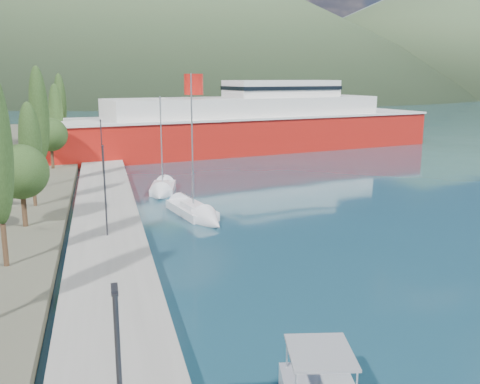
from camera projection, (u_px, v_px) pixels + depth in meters
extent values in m
plane|color=#183F4F|center=(136.00, 121.00, 137.71)|extent=(1400.00, 1400.00, 0.00)
cube|color=gray|center=(105.00, 204.00, 46.53)|extent=(5.00, 88.00, 0.80)
cone|color=gray|center=(167.00, 12.00, 667.98)|extent=(760.00, 760.00, 180.00)
cone|color=gray|center=(442.00, 30.00, 680.95)|extent=(640.00, 640.00, 140.00)
cone|color=#3F5434|center=(161.00, 14.00, 400.21)|extent=(480.00, 480.00, 115.00)
cone|color=#3F5434|center=(433.00, 35.00, 438.53)|extent=(420.00, 420.00, 90.00)
cylinder|color=#47301E|center=(5.00, 245.00, 30.25)|extent=(0.30, 0.30, 2.46)
cylinder|color=#47301E|center=(24.00, 210.00, 38.35)|extent=(0.36, 0.36, 2.43)
sphere|color=#29441B|center=(21.00, 172.00, 37.76)|extent=(3.89, 3.89, 3.89)
cylinder|color=#47301E|center=(35.00, 195.00, 44.52)|extent=(0.30, 0.30, 1.90)
ellipsoid|color=#29441B|center=(30.00, 143.00, 43.61)|extent=(1.80, 1.80, 6.73)
cylinder|color=#47301E|center=(44.00, 173.00, 52.59)|extent=(0.30, 0.30, 2.56)
ellipsoid|color=#29441B|center=(39.00, 114.00, 51.36)|extent=(1.80, 1.80, 9.07)
cylinder|color=#47301E|center=(52.00, 158.00, 62.69)|extent=(0.36, 0.36, 2.42)
sphere|color=#29441B|center=(51.00, 135.00, 62.10)|extent=(3.88, 3.88, 3.88)
cylinder|color=#47301E|center=(58.00, 148.00, 72.31)|extent=(0.30, 0.30, 2.13)
ellipsoid|color=#29441B|center=(56.00, 112.00, 71.29)|extent=(1.80, 1.80, 7.56)
cylinder|color=#47301E|center=(63.00, 139.00, 81.77)|extent=(0.30, 0.30, 2.44)
ellipsoid|color=#29441B|center=(60.00, 102.00, 80.60)|extent=(1.80, 1.80, 8.66)
cube|color=#2D2D33|center=(114.00, 290.00, 11.45)|extent=(0.15, 0.50, 0.12)
cylinder|color=#2D2D33|center=(105.00, 192.00, 35.40)|extent=(0.12, 0.12, 6.00)
cube|color=#2D2D33|center=(103.00, 146.00, 35.00)|extent=(0.15, 0.50, 0.12)
cylinder|color=#2D2D33|center=(102.00, 149.00, 56.57)|extent=(0.12, 0.12, 6.00)
cube|color=#2D2D33|center=(100.00, 120.00, 56.17)|extent=(0.15, 0.50, 0.12)
cube|color=gray|center=(320.00, 352.00, 17.67)|extent=(2.58, 2.89, 0.09)
cube|color=silver|center=(192.00, 211.00, 44.74)|extent=(3.60, 6.64, 0.89)
cube|color=silver|center=(193.00, 205.00, 44.25)|extent=(1.88, 2.75, 0.35)
cylinder|color=silver|center=(192.00, 142.00, 43.13)|extent=(0.12, 0.12, 10.86)
cone|color=silver|center=(211.00, 223.00, 41.24)|extent=(2.86, 3.36, 2.27)
cube|color=silver|center=(163.00, 189.00, 53.67)|extent=(3.21, 5.45, 0.87)
cube|color=silver|center=(163.00, 184.00, 53.21)|extent=(1.72, 2.27, 0.34)
cylinder|color=silver|center=(161.00, 142.00, 52.32)|extent=(0.12, 0.12, 8.74)
cone|color=silver|center=(160.00, 196.00, 50.48)|extent=(2.67, 2.78, 2.23)
cube|color=#B31710|center=(245.00, 135.00, 83.07)|extent=(62.89, 24.98, 5.95)
cube|color=silver|center=(245.00, 116.00, 82.44)|extent=(63.39, 25.44, 0.32)
cube|color=silver|center=(245.00, 108.00, 82.17)|extent=(43.76, 18.98, 3.19)
cube|color=silver|center=(281.00, 88.00, 84.33)|extent=(18.49, 11.24, 2.55)
cylinder|color=#B31710|center=(194.00, 84.00, 77.71)|extent=(2.76, 2.76, 2.97)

